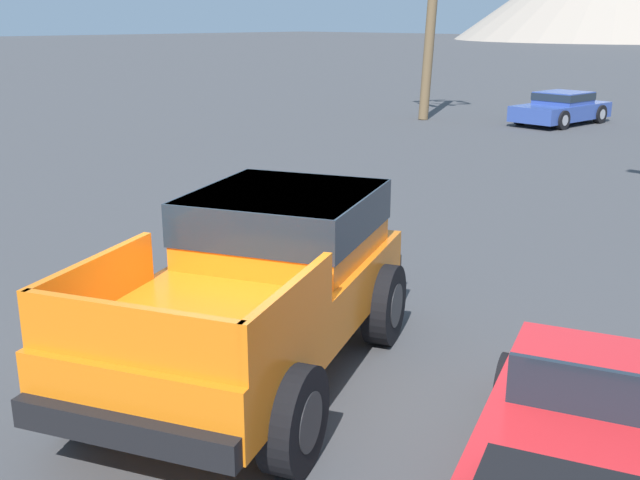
{
  "coord_description": "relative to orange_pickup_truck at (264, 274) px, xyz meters",
  "views": [
    {
      "loc": [
        5.19,
        -4.59,
        3.61
      ],
      "look_at": [
        -0.23,
        1.05,
        1.3
      ],
      "focal_mm": 42.0,
      "sensor_mm": 36.0,
      "label": 1
    }
  ],
  "objects": [
    {
      "name": "ground_plane",
      "position": [
        0.35,
        -0.33,
        -1.05
      ],
      "size": [
        320.0,
        320.0,
        0.0
      ],
      "primitive_type": "plane",
      "color": "#424244"
    },
    {
      "name": "orange_pickup_truck",
      "position": [
        0.0,
        0.0,
        0.0
      ],
      "size": [
        3.66,
        5.08,
        1.82
      ],
      "rotation": [
        0.0,
        0.0,
        0.41
      ],
      "color": "orange",
      "rests_on": "ground_plane"
    },
    {
      "name": "parked_car_blue",
      "position": [
        -6.86,
        20.42,
        -0.47
      ],
      "size": [
        2.12,
        4.15,
        1.13
      ],
      "rotation": [
        0.0,
        0.0,
        3.06
      ],
      "color": "#334C9E",
      "rests_on": "ground_plane"
    }
  ]
}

